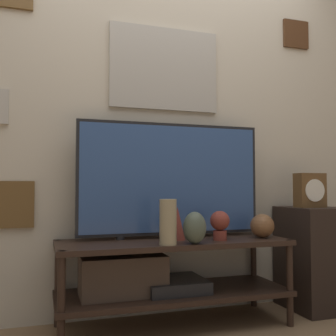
{
  "coord_description": "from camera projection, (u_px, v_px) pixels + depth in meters",
  "views": [
    {
      "loc": [
        -0.76,
        -1.96,
        0.82
      ],
      "look_at": [
        -0.04,
        0.28,
        0.93
      ],
      "focal_mm": 42.0,
      "sensor_mm": 36.0,
      "label": 1
    }
  ],
  "objects": [
    {
      "name": "mantel_clock",
      "position": [
        310.0,
        190.0,
        2.66
      ],
      "size": [
        0.2,
        0.11,
        0.23
      ],
      "color": "brown",
      "rests_on": "side_table"
    },
    {
      "name": "vase_round_glass",
      "position": [
        262.0,
        226.0,
        2.45
      ],
      "size": [
        0.15,
        0.15,
        0.15
      ],
      "color": "brown",
      "rests_on": "media_console"
    },
    {
      "name": "side_table",
      "position": [
        313.0,
        258.0,
        2.67
      ],
      "size": [
        0.36,
        0.42,
        0.68
      ],
      "color": "black",
      "rests_on": "ground_plane"
    },
    {
      "name": "vase_tall_ceramic",
      "position": [
        168.0,
        222.0,
        2.15
      ],
      "size": [
        0.09,
        0.09,
        0.25
      ],
      "color": "tan",
      "rests_on": "media_console"
    },
    {
      "name": "media_console",
      "position": [
        156.0,
        273.0,
        2.3
      ],
      "size": [
        1.37,
        0.48,
        0.51
      ],
      "color": "black",
      "rests_on": "ground_plane"
    },
    {
      "name": "vase_slim_bronze",
      "position": [
        178.0,
        223.0,
        2.35
      ],
      "size": [
        0.09,
        0.09,
        0.2
      ],
      "color": "brown",
      "rests_on": "media_console"
    },
    {
      "name": "vase_urn_stoneware",
      "position": [
        195.0,
        228.0,
        2.19
      ],
      "size": [
        0.13,
        0.12,
        0.18
      ],
      "color": "#4C5647",
      "rests_on": "media_console"
    },
    {
      "name": "television",
      "position": [
        171.0,
        179.0,
        2.46
      ],
      "size": [
        1.18,
        0.05,
        0.72
      ],
      "color": "black",
      "rests_on": "media_console"
    },
    {
      "name": "decorative_bust",
      "position": [
        220.0,
        223.0,
        2.33
      ],
      "size": [
        0.12,
        0.12,
        0.17
      ],
      "color": "brown",
      "rests_on": "media_console"
    },
    {
      "name": "wall_back",
      "position": [
        159.0,
        108.0,
        2.65
      ],
      "size": [
        6.4,
        0.08,
        2.7
      ],
      "color": "beige",
      "rests_on": "ground_plane"
    }
  ]
}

